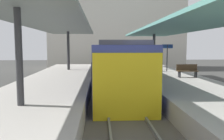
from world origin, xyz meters
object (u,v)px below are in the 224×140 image
(platform_sign, at_px, (167,52))
(passenger_near_bench, at_px, (143,61))
(commuter_train, at_px, (115,65))
(platform_bench, at_px, (187,70))

(platform_sign, relative_size, passenger_near_bench, 1.31)
(commuter_train, height_order, platform_bench, commuter_train)
(commuter_train, bearing_deg, platform_bench, -12.13)
(platform_sign, distance_m, passenger_near_bench, 2.14)
(commuter_train, xyz_separation_m, platform_sign, (4.49, 2.83, 0.90))
(commuter_train, distance_m, platform_sign, 5.39)
(platform_bench, bearing_deg, platform_sign, 93.70)
(commuter_train, height_order, passenger_near_bench, commuter_train)
(passenger_near_bench, bearing_deg, platform_sign, -4.79)
(platform_sign, bearing_deg, commuter_train, -147.77)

